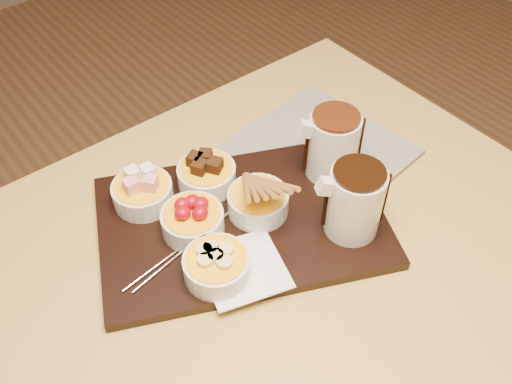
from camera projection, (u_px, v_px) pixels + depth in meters
dining_table at (223, 316)px, 0.94m from camera, size 1.20×0.80×0.75m
serving_board at (242, 222)px, 0.94m from camera, size 0.54×0.46×0.02m
napkin at (243, 268)px, 0.86m from camera, size 0.15×0.15×0.00m
bowl_marshmallows at (143, 194)px, 0.94m from camera, size 0.10×0.10×0.04m
bowl_cake at (207, 176)px, 0.97m from camera, size 0.10×0.10×0.04m
bowl_strawberries at (193, 222)px, 0.90m from camera, size 0.10×0.10×0.04m
bowl_biscotti at (258, 203)px, 0.93m from camera, size 0.10×0.10×0.04m
bowl_bananas at (217, 267)px, 0.84m from camera, size 0.10×0.10×0.04m
pitcher_dark_chocolate at (354, 202)px, 0.87m from camera, size 0.11×0.11×0.12m
pitcher_milk_chocolate at (333, 146)px, 0.96m from camera, size 0.11×0.11×0.12m
fondue_skewers at (190, 241)px, 0.89m from camera, size 0.06×0.26×0.01m
newspaper at (305, 161)px, 1.04m from camera, size 0.38×0.32×0.01m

